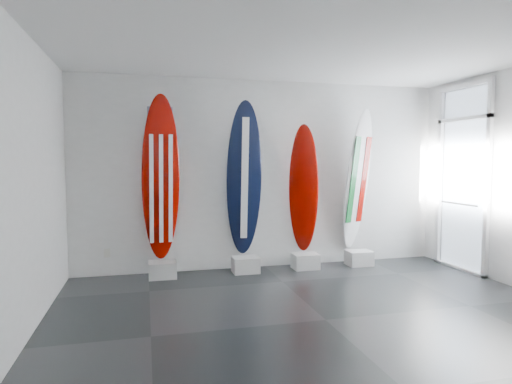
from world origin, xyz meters
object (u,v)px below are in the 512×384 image
object	(u,v)px
surfboard_usa	(161,179)
surfboard_swiss	(304,189)
surfboard_italy	(358,180)
surfboard_navy	(244,180)

from	to	relation	value
surfboard_usa	surfboard_swiss	bearing A→B (deg)	-5.58
surfboard_swiss	surfboard_usa	bearing A→B (deg)	-158.49
surfboard_usa	surfboard_swiss	xyz separation A→B (m)	(2.24, 0.00, -0.20)
surfboard_usa	surfboard_italy	bearing A→B (deg)	-5.58
surfboard_usa	surfboard_italy	distance (m)	3.18
surfboard_navy	surfboard_italy	bearing A→B (deg)	4.80
surfboard_swiss	surfboard_navy	bearing A→B (deg)	-158.49
surfboard_usa	surfboard_italy	world-z (taller)	surfboard_usa
surfboard_navy	surfboard_italy	size ratio (longest dim) A/B	1.03
surfboard_italy	surfboard_usa	bearing A→B (deg)	158.56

